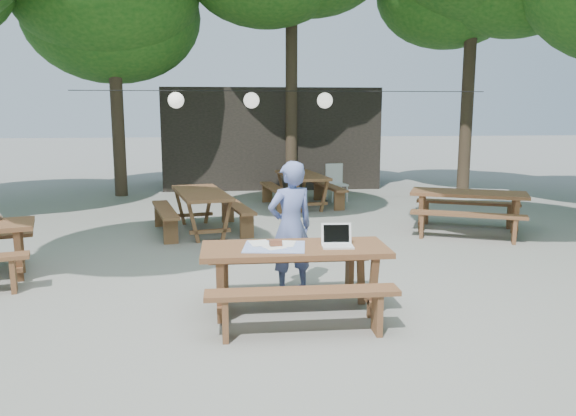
{
  "coord_description": "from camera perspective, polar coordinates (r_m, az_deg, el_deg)",
  "views": [
    {
      "loc": [
        -0.7,
        -6.29,
        2.2
      ],
      "look_at": [
        -0.01,
        0.24,
        1.05
      ],
      "focal_mm": 35.0,
      "sensor_mm": 36.0,
      "label": 1
    }
  ],
  "objects": [
    {
      "name": "plastic_chair",
      "position": [
        13.75,
        4.95,
        1.79
      ],
      "size": [
        0.52,
        0.52,
        0.9
      ],
      "rotation": [
        0.0,
        0.0,
        0.19
      ],
      "color": "silver",
      "rests_on": "ground"
    },
    {
      "name": "paper_lanterns",
      "position": [
        12.3,
        -3.67,
        10.88
      ],
      "size": [
        9.0,
        0.34,
        0.38
      ],
      "color": "black",
      "rests_on": "ground"
    },
    {
      "name": "tabletop_clutter",
      "position": [
        6.04,
        -1.39,
        -3.86
      ],
      "size": [
        0.72,
        0.63,
        0.08
      ],
      "color": "blue",
      "rests_on": "main_picnic_table"
    },
    {
      "name": "main_picnic_table",
      "position": [
        6.15,
        0.69,
        -7.22
      ],
      "size": [
        2.0,
        1.58,
        0.75
      ],
      "color": "brown",
      "rests_on": "ground"
    },
    {
      "name": "pavilion",
      "position": [
        16.85,
        -1.92,
        7.23
      ],
      "size": [
        6.0,
        3.0,
        2.8
      ],
      "primitive_type": "cube",
      "color": "black",
      "rests_on": "ground"
    },
    {
      "name": "laptop",
      "position": [
        6.09,
        5.0,
        -3.29
      ],
      "size": [
        0.34,
        0.28,
        0.24
      ],
      "rotation": [
        0.0,
        0.0,
        -0.05
      ],
      "color": "white",
      "rests_on": "main_picnic_table"
    },
    {
      "name": "woman",
      "position": [
        6.76,
        0.26,
        -1.98
      ],
      "size": [
        0.68,
        0.56,
        1.61
      ],
      "primitive_type": "imported",
      "rotation": [
        0.0,
        0.0,
        3.48
      ],
      "color": "#6575B9",
      "rests_on": "ground"
    },
    {
      "name": "picnic_table_far_e",
      "position": [
        12.93,
        1.41,
        1.89
      ],
      "size": [
        1.85,
        2.12,
        0.75
      ],
      "rotation": [
        0.0,
        0.0,
        1.72
      ],
      "color": "brown",
      "rests_on": "ground"
    },
    {
      "name": "picnic_table_far_w",
      "position": [
        10.29,
        -8.77,
        -0.32
      ],
      "size": [
        1.96,
        2.2,
        0.75
      ],
      "rotation": [
        0.0,
        0.0,
        1.79
      ],
      "color": "brown",
      "rests_on": "ground"
    },
    {
      "name": "picnic_table_ne",
      "position": [
        10.63,
        17.77,
        -0.35
      ],
      "size": [
        2.37,
        2.2,
        0.75
      ],
      "rotation": [
        0.0,
        0.0,
        -0.41
      ],
      "color": "brown",
      "rests_on": "ground"
    },
    {
      "name": "ground",
      "position": [
        6.7,
        0.32,
        -9.23
      ],
      "size": [
        80.0,
        80.0,
        0.0
      ],
      "primitive_type": "plane",
      "color": "slate",
      "rests_on": "ground"
    }
  ]
}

